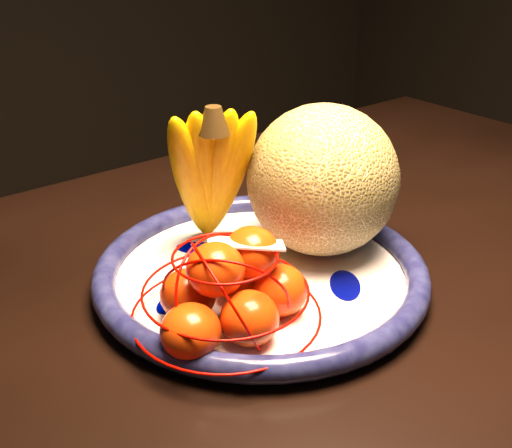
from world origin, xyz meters
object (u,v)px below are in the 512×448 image
banana_bunch (210,170)px  mandarin_bag (230,291)px  fruit_bowl (261,273)px  dining_table (262,382)px  cantaloupe (323,180)px

banana_bunch → mandarin_bag: 0.17m
fruit_bowl → mandarin_bag: bearing=-140.6°
dining_table → banana_bunch: 0.24m
banana_bunch → cantaloupe: bearing=-14.2°
cantaloupe → mandarin_bag: cantaloupe is taller
fruit_bowl → dining_table: bearing=-121.5°
mandarin_bag → dining_table: bearing=7.3°
fruit_bowl → mandarin_bag: 0.10m
fruit_bowl → mandarin_bag: (-0.08, -0.06, 0.03)m
dining_table → fruit_bowl: fruit_bowl is taller
cantaloupe → banana_bunch: size_ratio=0.88×
banana_bunch → mandarin_bag: bearing=-93.7°
dining_table → cantaloupe: bearing=23.4°
cantaloupe → mandarin_bag: size_ratio=0.93×
dining_table → cantaloupe: (0.13, 0.07, 0.18)m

